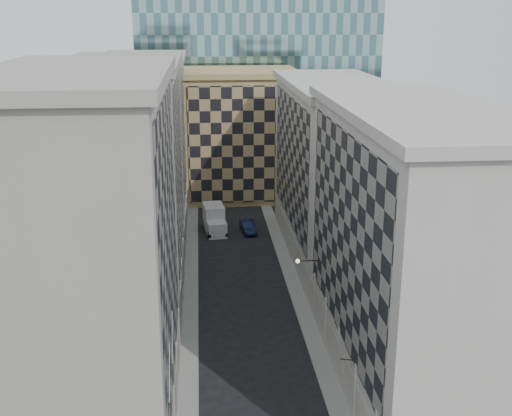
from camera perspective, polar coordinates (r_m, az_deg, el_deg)
sidewalk_west at (r=62.88m, az=-5.84°, el=-8.17°), size 1.50×100.00×0.15m
sidewalk_east at (r=63.53m, az=3.76°, el=-7.84°), size 1.50×100.00×0.15m
bldg_left_a at (r=41.36m, az=-14.45°, el=-4.67°), size 10.80×22.80×23.70m
bldg_left_b at (r=62.29m, az=-11.31°, el=2.35°), size 10.80×22.80×22.70m
bldg_left_c at (r=83.77m, az=-9.76°, el=5.80°), size 10.80×22.80×21.70m
bldg_right_a at (r=47.40m, az=13.50°, el=-3.74°), size 10.80×26.80×20.70m
bldg_right_b at (r=72.51m, az=6.90°, el=3.41°), size 10.80×28.80×19.70m
tan_block at (r=96.59m, az=-1.45°, el=6.67°), size 16.80×14.80×18.80m
church_tower at (r=109.03m, az=-3.11°, el=17.08°), size 7.20×7.20×51.50m
flagpoles_left at (r=37.94m, az=-7.59°, el=-12.72°), size 0.10×6.33×2.33m
bracket_lamp at (r=55.54m, az=3.92°, el=-4.73°), size 1.98×0.36×0.36m
box_truck at (r=81.59m, az=-3.70°, el=-1.11°), size 3.06×6.19×3.27m
dark_car at (r=81.22m, az=-0.71°, el=-1.68°), size 2.02×4.57×1.46m
shop_sign at (r=45.10m, az=7.83°, el=-13.67°), size 0.88×0.77×0.87m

